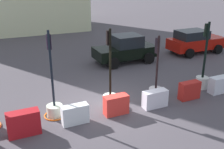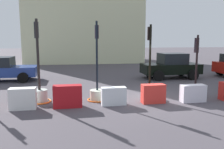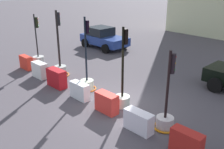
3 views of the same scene
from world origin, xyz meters
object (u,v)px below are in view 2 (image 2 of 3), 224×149
at_px(traffic_light_4, 195,87).
at_px(construction_barrier_5, 193,93).
at_px(construction_barrier_1, 23,99).
at_px(construction_barrier_4, 153,94).
at_px(construction_barrier_3, 114,96).
at_px(car_black_sedan, 171,66).
at_px(construction_barrier_2, 68,96).
at_px(car_blue_estate, 4,69).
at_px(traffic_light_2, 97,89).
at_px(traffic_light_1, 39,90).
at_px(traffic_light_3, 149,84).

relative_size(traffic_light_4, construction_barrier_5, 2.66).
bearing_deg(construction_barrier_1, construction_barrier_4, 1.25).
height_order(construction_barrier_3, car_black_sedan, car_black_sedan).
bearing_deg(construction_barrier_3, construction_barrier_2, -178.78).
height_order(construction_barrier_5, car_blue_estate, car_blue_estate).
xyz_separation_m(traffic_light_2, car_black_sedan, (5.70, 5.28, 0.35)).
bearing_deg(construction_barrier_1, construction_barrier_2, 0.11).
xyz_separation_m(construction_barrier_2, construction_barrier_4, (3.67, 0.12, -0.05)).
xyz_separation_m(traffic_light_1, traffic_light_4, (7.27, -0.12, -0.10)).
relative_size(traffic_light_4, construction_barrier_2, 2.52).
distance_m(construction_barrier_2, construction_barrier_3, 1.91).
xyz_separation_m(car_blue_estate, car_black_sedan, (11.30, -0.64, 0.08)).
relative_size(traffic_light_4, car_blue_estate, 0.75).
xyz_separation_m(traffic_light_1, traffic_light_2, (2.54, -0.06, -0.06)).
bearing_deg(construction_barrier_2, construction_barrier_1, -179.89).
bearing_deg(traffic_light_2, construction_barrier_1, -162.94).
bearing_deg(construction_barrier_2, car_blue_estate, 122.12).
height_order(traffic_light_4, construction_barrier_4, traffic_light_4).
bearing_deg(construction_barrier_5, construction_barrier_2, -179.69).
bearing_deg(construction_barrier_5, car_black_sedan, 76.26).
bearing_deg(traffic_light_2, traffic_light_1, 178.65).
relative_size(traffic_light_3, construction_barrier_1, 3.30).
distance_m(traffic_light_1, car_blue_estate, 6.62).
xyz_separation_m(traffic_light_3, car_blue_estate, (-8.05, 5.91, 0.13)).
distance_m(construction_barrier_1, car_blue_estate, 7.33).
distance_m(traffic_light_2, construction_barrier_3, 1.09).
distance_m(traffic_light_1, construction_barrier_3, 3.31).
bearing_deg(car_blue_estate, car_black_sedan, -3.24).
height_order(traffic_light_4, car_blue_estate, traffic_light_4).
bearing_deg(traffic_light_3, traffic_light_1, 179.43).
bearing_deg(car_blue_estate, traffic_light_3, -36.29).
relative_size(traffic_light_2, construction_barrier_1, 3.43).
height_order(traffic_light_2, car_blue_estate, traffic_light_2).
bearing_deg(traffic_light_4, construction_barrier_5, -122.85).
xyz_separation_m(traffic_light_1, traffic_light_3, (5.00, -0.05, 0.09)).
xyz_separation_m(traffic_light_3, construction_barrier_2, (-3.75, -0.94, -0.20)).
height_order(traffic_light_4, car_black_sedan, traffic_light_4).
bearing_deg(traffic_light_1, traffic_light_2, -1.35).
bearing_deg(car_blue_estate, construction_barrier_2, -57.88).
bearing_deg(traffic_light_4, construction_barrier_3, -168.60).
relative_size(construction_barrier_3, construction_barrier_4, 1.03).
distance_m(traffic_light_1, traffic_light_3, 5.00).
height_order(car_blue_estate, car_black_sedan, car_black_sedan).
relative_size(traffic_light_1, construction_barrier_5, 3.26).
xyz_separation_m(construction_barrier_3, construction_barrier_4, (1.76, 0.07, 0.03)).
bearing_deg(construction_barrier_2, construction_barrier_3, 1.22).
bearing_deg(traffic_light_1, construction_barrier_1, -116.79).
distance_m(construction_barrier_1, construction_barrier_4, 5.42).
distance_m(traffic_light_2, construction_barrier_1, 3.19).
bearing_deg(car_black_sedan, construction_barrier_2, -138.37).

